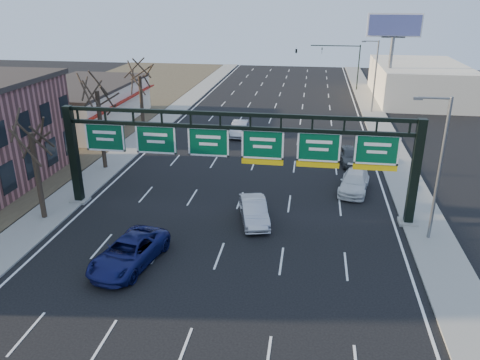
% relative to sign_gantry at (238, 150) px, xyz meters
% --- Properties ---
extents(ground, '(160.00, 160.00, 0.00)m').
position_rel_sign_gantry_xyz_m(ground, '(-0.16, -8.00, -4.63)').
color(ground, black).
rests_on(ground, ground).
extents(sidewalk_left, '(3.00, 120.00, 0.12)m').
position_rel_sign_gantry_xyz_m(sidewalk_left, '(-12.96, 12.00, -4.57)').
color(sidewalk_left, gray).
rests_on(sidewalk_left, ground).
extents(sidewalk_right, '(3.00, 120.00, 0.12)m').
position_rel_sign_gantry_xyz_m(sidewalk_right, '(12.64, 12.00, -4.57)').
color(sidewalk_right, gray).
rests_on(sidewalk_right, ground).
extents(dirt_strip_left, '(21.00, 120.00, 0.06)m').
position_rel_sign_gantry_xyz_m(dirt_strip_left, '(-25.16, 12.00, -4.60)').
color(dirt_strip_left, '#473D2B').
rests_on(dirt_strip_left, ground).
extents(lane_markings, '(21.60, 120.00, 0.01)m').
position_rel_sign_gantry_xyz_m(lane_markings, '(-0.16, 12.00, -4.62)').
color(lane_markings, white).
rests_on(lane_markings, ground).
extents(sign_gantry, '(24.60, 1.20, 7.20)m').
position_rel_sign_gantry_xyz_m(sign_gantry, '(0.00, 0.00, 0.00)').
color(sign_gantry, black).
rests_on(sign_gantry, ground).
extents(cream_strip, '(10.90, 18.40, 4.70)m').
position_rel_sign_gantry_xyz_m(cream_strip, '(-21.64, 21.00, -2.27)').
color(cream_strip, beige).
rests_on(cream_strip, ground).
extents(building_right_distant, '(12.00, 20.00, 5.00)m').
position_rel_sign_gantry_xyz_m(building_right_distant, '(19.84, 42.00, -2.13)').
color(building_right_distant, beige).
rests_on(building_right_distant, ground).
extents(tree_gantry, '(3.60, 3.60, 8.48)m').
position_rel_sign_gantry_xyz_m(tree_gantry, '(-12.96, -3.00, 2.48)').
color(tree_gantry, black).
rests_on(tree_gantry, sidewalk_left).
extents(tree_mid, '(3.60, 3.60, 9.24)m').
position_rel_sign_gantry_xyz_m(tree_mid, '(-12.96, 7.00, 3.23)').
color(tree_mid, black).
rests_on(tree_mid, sidewalk_left).
extents(tree_far, '(3.60, 3.60, 8.86)m').
position_rel_sign_gantry_xyz_m(tree_far, '(-12.96, 17.00, 2.86)').
color(tree_far, black).
rests_on(tree_far, sidewalk_left).
extents(streetlight_near, '(2.15, 0.22, 9.00)m').
position_rel_sign_gantry_xyz_m(streetlight_near, '(12.31, -2.00, 0.45)').
color(streetlight_near, slate).
rests_on(streetlight_near, sidewalk_right).
extents(streetlight_far, '(2.15, 0.22, 9.00)m').
position_rel_sign_gantry_xyz_m(streetlight_far, '(12.31, 32.00, 0.45)').
color(streetlight_far, slate).
rests_on(streetlight_far, sidewalk_right).
extents(billboard_right, '(7.00, 0.50, 12.00)m').
position_rel_sign_gantry_xyz_m(billboard_right, '(14.84, 36.98, 4.43)').
color(billboard_right, slate).
rests_on(billboard_right, ground).
extents(traffic_signal_mast, '(10.16, 0.54, 7.00)m').
position_rel_sign_gantry_xyz_m(traffic_signal_mast, '(5.53, 47.00, 0.87)').
color(traffic_signal_mast, black).
rests_on(traffic_signal_mast, ground).
extents(car_blue_suv, '(3.65, 6.08, 1.58)m').
position_rel_sign_gantry_xyz_m(car_blue_suv, '(-4.98, -7.73, -3.84)').
color(car_blue_suv, '#131855').
rests_on(car_blue_suv, ground).
extents(car_silver_sedan, '(2.72, 4.92, 1.54)m').
position_rel_sign_gantry_xyz_m(car_silver_sedan, '(1.30, -1.26, -3.86)').
color(car_silver_sedan, '#ADADB2').
rests_on(car_silver_sedan, ground).
extents(car_white_wagon, '(2.93, 5.32, 1.46)m').
position_rel_sign_gantry_xyz_m(car_white_wagon, '(8.35, 5.20, -3.90)').
color(car_white_wagon, white).
rests_on(car_white_wagon, ground).
extents(car_grey_far, '(2.48, 4.67, 1.51)m').
position_rel_sign_gantry_xyz_m(car_grey_far, '(8.36, 11.59, -3.87)').
color(car_grey_far, '#434648').
rests_on(car_grey_far, ground).
extents(car_silver_distant, '(1.70, 4.68, 1.53)m').
position_rel_sign_gantry_xyz_m(car_silver_distant, '(-2.82, 19.02, -3.86)').
color(car_silver_distant, '#ADADB2').
rests_on(car_silver_distant, ground).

